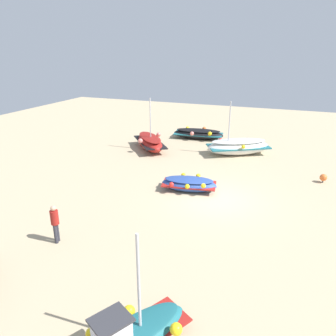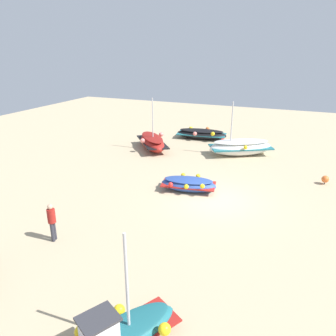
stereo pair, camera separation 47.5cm
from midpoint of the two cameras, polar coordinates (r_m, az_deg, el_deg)
ground_plane at (r=17.24m, az=9.00°, el=-5.42°), size 56.88×56.88×0.00m
fishing_boat_0 at (r=25.24m, az=-2.20°, el=4.55°), size 4.26×3.91×3.98m
fishing_boat_1 at (r=17.97m, az=4.33°, el=-2.82°), size 1.84×3.18×0.78m
fishing_boat_2 at (r=9.55m, az=-6.73°, el=-26.81°), size 3.39×2.52×3.38m
fishing_boat_3 at (r=24.45m, az=13.03°, el=3.59°), size 3.81×4.81×3.89m
fishing_boat_4 at (r=28.26m, az=6.28°, el=5.89°), size 2.05×4.38×0.92m
person_walking at (r=13.95m, az=-18.58°, el=-8.52°), size 0.32×0.32×1.62m
mooring_buoy_0 at (r=20.89m, az=26.20°, el=-1.75°), size 0.41×0.41×0.52m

